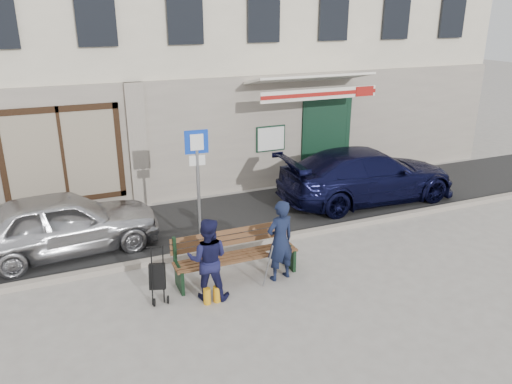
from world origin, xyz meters
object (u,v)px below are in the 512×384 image
stroller (157,278)px  parking_sign (198,172)px  man (280,241)px  woman (208,259)px  car_silver (63,223)px  car_navy (367,175)px  bench (234,256)px

stroller → parking_sign: bearing=70.8°
man → woman: (-1.45, -0.11, -0.04)m
man → stroller: 2.33m
car_silver → man: (3.71, -2.75, 0.13)m
woman → stroller: 0.95m
car_navy → parking_sign: parking_sign is taller
car_navy → stroller: (-6.28, -2.76, -0.28)m
parking_sign → car_silver: bearing=164.7°
parking_sign → woman: parking_sign is taller
parking_sign → car_navy: bearing=15.9°
stroller → car_silver: bearing=136.8°
car_navy → parking_sign: (-4.99, -1.09, 1.03)m
car_silver → car_navy: car_navy is taller
car_navy → car_silver: bearing=93.0°
parking_sign → stroller: 2.48m
stroller → bench: bearing=25.7°
car_silver → woman: woman is taller
car_navy → man: man is taller
car_navy → man: 4.93m
parking_sign → stroller: bearing=-123.9°
stroller → car_navy: bearing=42.0°
car_navy → woman: 6.22m
car_navy → bench: size_ratio=2.04×
car_silver → bench: bearing=-134.6°
parking_sign → woman: (-0.43, -1.95, -0.98)m
parking_sign → man: (1.02, -1.83, -0.94)m
man → woman: bearing=-6.4°
car_silver → parking_sign: size_ratio=1.51×
car_navy → woman: bearing=121.0°
bench → woman: 0.86m
car_navy → bench: 5.42m
man → woman: 1.45m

